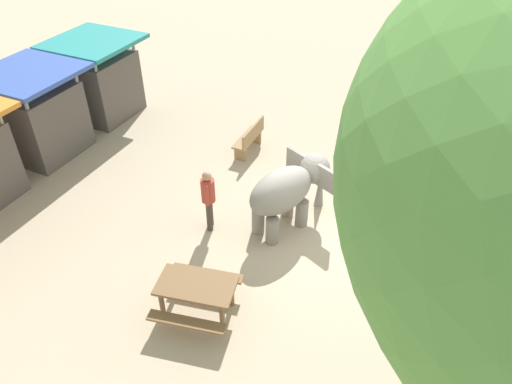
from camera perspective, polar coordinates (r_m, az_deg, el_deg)
The scene contains 8 objects.
ground_plane at distance 11.55m, azimuth 6.17°, elevation -4.65°, with size 60.00×60.00×0.00m, color #BAA88C.
elephant at distance 11.06m, azimuth 3.92°, elevation 0.38°, with size 2.33×1.89×1.64m.
person_handler at distance 11.04m, azimuth -5.69°, elevation -0.48°, with size 0.47×0.32×1.62m.
wooden_bench at distance 14.06m, azimuth -0.72°, elevation 6.49°, with size 1.41×0.43×0.88m.
picnic_table_near at distance 9.47m, azimuth -7.08°, elevation -11.65°, with size 1.76×1.77×0.78m.
market_stall_blue at distance 15.01m, azimuth -24.32°, elevation 8.08°, with size 2.50×2.50×2.52m.
market_stall_teal at distance 16.59m, azimuth -18.00°, elevation 12.31°, with size 2.50×2.50×2.52m.
feed_bucket at distance 12.77m, azimuth 12.16°, elevation 0.27°, with size 0.36×0.36×0.32m, color gray.
Camera 1 is at (-8.23, -2.53, 7.69)m, focal length 33.65 mm.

